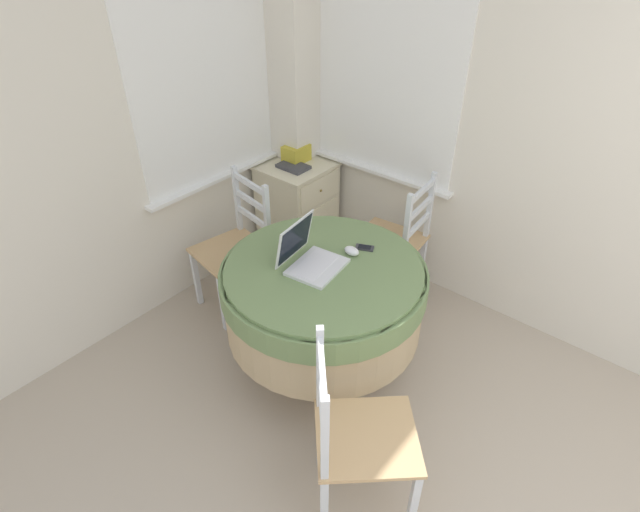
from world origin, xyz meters
name	(u,v)px	position (x,y,z in m)	size (l,w,h in m)	color
corner_room_shell	(369,151)	(1.04, 2.07, 1.28)	(4.06, 5.17, 2.55)	silver
round_dining_table	(323,294)	(0.64, 2.05, 0.57)	(1.13, 1.13, 0.76)	#4C3D2D
laptop	(309,257)	(0.60, 2.12, 0.81)	(0.33, 0.33, 0.25)	silver
computer_mouse	(352,251)	(0.83, 2.00, 0.78)	(0.06, 0.09, 0.05)	white
cell_phone	(365,248)	(0.92, 1.98, 0.76)	(0.09, 0.11, 0.01)	#2D2D33
dining_chair_near_back_window	(236,248)	(0.74, 2.89, 0.46)	(0.50, 0.47, 0.95)	tan
dining_chair_near_right_window	(395,241)	(1.48, 2.11, 0.46)	(0.45, 0.48, 0.95)	tan
dining_chair_camera_near	(356,437)	(0.08, 1.41, 0.46)	(0.60, 0.60, 0.95)	tan
corner_cabinet	(298,208)	(1.52, 3.04, 0.37)	(0.51, 0.49, 0.74)	beige
storage_box	(296,153)	(1.57, 3.08, 0.81)	(0.19, 0.15, 0.12)	gold
book_on_cabinet	(293,167)	(1.46, 3.02, 0.75)	(0.16, 0.23, 0.02)	#3F3F44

